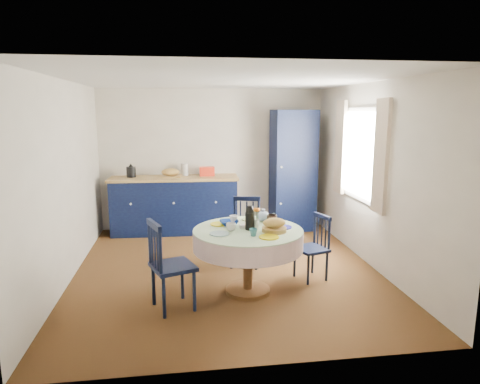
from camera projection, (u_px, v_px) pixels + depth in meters
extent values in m
plane|color=black|center=(227.00, 269.00, 5.79)|extent=(4.50, 4.50, 0.00)
plane|color=white|center=(225.00, 79.00, 5.32)|extent=(4.50, 4.50, 0.00)
cube|color=silver|center=(213.00, 159.00, 7.74)|extent=(4.00, 0.02, 2.50)
cube|color=silver|center=(65.00, 182.00, 5.28)|extent=(0.02, 4.50, 2.50)
cube|color=silver|center=(372.00, 175.00, 5.83)|extent=(0.02, 4.50, 2.50)
plane|color=white|center=(363.00, 155.00, 6.07)|extent=(0.00, 1.20, 1.20)
cube|color=white|center=(381.00, 157.00, 5.37)|extent=(0.05, 0.34, 1.45)
cube|color=white|center=(340.00, 147.00, 6.74)|extent=(0.05, 0.34, 1.45)
cube|color=black|center=(175.00, 206.00, 7.51)|extent=(2.17, 0.73, 0.95)
cube|color=#A98B4D|center=(174.00, 178.00, 7.42)|extent=(2.23, 0.77, 0.04)
cube|color=#A52312|center=(207.00, 172.00, 7.49)|extent=(0.27, 0.15, 0.16)
cube|color=#A98B4D|center=(171.00, 176.00, 7.39)|extent=(0.35, 0.25, 0.02)
ellipsoid|color=#BA8648|center=(170.00, 172.00, 7.38)|extent=(0.31, 0.20, 0.13)
cylinder|color=silver|center=(185.00, 169.00, 7.53)|extent=(0.12, 0.12, 0.22)
cube|color=black|center=(293.00, 171.00, 7.60)|extent=(0.77, 0.57, 2.13)
cylinder|color=white|center=(281.00, 167.00, 7.28)|extent=(0.04, 0.02, 0.04)
cylinder|color=white|center=(280.00, 204.00, 7.40)|extent=(0.04, 0.02, 0.04)
cylinder|color=#593419|center=(248.00, 290.00, 5.07)|extent=(0.53, 0.53, 0.05)
cylinder|color=#593419|center=(248.00, 262.00, 5.00)|extent=(0.11, 0.11, 0.70)
cylinder|color=#593419|center=(248.00, 232.00, 4.94)|extent=(1.21, 1.21, 0.03)
cylinder|color=white|center=(248.00, 240.00, 4.95)|extent=(1.27, 1.27, 0.22)
cylinder|color=white|center=(248.00, 230.00, 4.93)|extent=(1.27, 1.27, 0.01)
cylinder|color=#7DA9AE|center=(219.00, 234.00, 4.75)|extent=(0.22, 0.22, 0.01)
cylinder|color=yellow|center=(269.00, 237.00, 4.62)|extent=(0.22, 0.22, 0.01)
cylinder|color=navy|center=(282.00, 227.00, 5.01)|extent=(0.22, 0.22, 0.01)
cylinder|color=#8BA76E|center=(251.00, 219.00, 5.37)|extent=(0.22, 0.22, 0.01)
cylinder|color=yellow|center=(219.00, 224.00, 5.15)|extent=(0.22, 0.22, 0.01)
cylinder|color=olive|center=(274.00, 230.00, 4.84)|extent=(0.28, 0.28, 0.05)
ellipsoid|color=#BA8648|center=(274.00, 223.00, 4.82)|extent=(0.26, 0.16, 0.11)
cube|color=silver|center=(244.00, 226.00, 5.00)|extent=(0.10, 0.07, 0.04)
cylinder|color=black|center=(194.00, 291.00, 4.56)|extent=(0.04, 0.04, 0.45)
cylinder|color=black|center=(182.00, 280.00, 4.87)|extent=(0.04, 0.04, 0.45)
cylinder|color=black|center=(164.00, 298.00, 4.40)|extent=(0.04, 0.04, 0.45)
cylinder|color=black|center=(154.00, 285.00, 4.71)|extent=(0.04, 0.04, 0.45)
cube|color=black|center=(173.00, 267.00, 4.59)|extent=(0.55, 0.56, 0.04)
cylinder|color=black|center=(160.00, 252.00, 4.30)|extent=(0.04, 0.04, 0.51)
cylinder|color=black|center=(150.00, 242.00, 4.60)|extent=(0.04, 0.04, 0.51)
cube|color=black|center=(154.00, 225.00, 4.41)|extent=(0.18, 0.39, 0.06)
cylinder|color=black|center=(158.00, 251.00, 4.37)|extent=(0.02, 0.02, 0.42)
cylinder|color=black|center=(155.00, 249.00, 4.45)|extent=(0.02, 0.02, 0.42)
cylinder|color=black|center=(152.00, 246.00, 4.54)|extent=(0.02, 0.02, 0.42)
cylinder|color=black|center=(231.00, 253.00, 5.79)|extent=(0.04, 0.04, 0.43)
cylinder|color=black|center=(256.00, 254.00, 5.75)|extent=(0.04, 0.04, 0.43)
cylinder|color=black|center=(235.00, 246.00, 6.11)|extent=(0.04, 0.04, 0.43)
cylinder|color=black|center=(258.00, 247.00, 6.06)|extent=(0.04, 0.04, 0.43)
cube|color=black|center=(245.00, 234.00, 5.88)|extent=(0.51, 0.50, 0.04)
cylinder|color=black|center=(235.00, 214.00, 6.04)|extent=(0.04, 0.04, 0.48)
cylinder|color=black|center=(259.00, 214.00, 5.99)|extent=(0.04, 0.04, 0.48)
cube|color=black|center=(247.00, 199.00, 5.97)|extent=(0.38, 0.14, 0.06)
cylinder|color=black|center=(240.00, 215.00, 6.03)|extent=(0.02, 0.02, 0.40)
cylinder|color=black|center=(247.00, 215.00, 6.02)|extent=(0.02, 0.02, 0.40)
cylinder|color=black|center=(253.00, 215.00, 6.01)|extent=(0.02, 0.02, 0.40)
cylinder|color=black|center=(295.00, 263.00, 5.52)|extent=(0.03, 0.03, 0.38)
cylinder|color=black|center=(308.00, 270.00, 5.26)|extent=(0.03, 0.03, 0.38)
cylinder|color=black|center=(313.00, 259.00, 5.64)|extent=(0.03, 0.03, 0.38)
cylinder|color=black|center=(327.00, 266.00, 5.38)|extent=(0.03, 0.03, 0.38)
cube|color=black|center=(311.00, 249.00, 5.41)|extent=(0.45, 0.46, 0.04)
cylinder|color=black|center=(315.00, 228.00, 5.57)|extent=(0.03, 0.03, 0.42)
cylinder|color=black|center=(329.00, 234.00, 5.31)|extent=(0.03, 0.03, 0.42)
cube|color=black|center=(322.00, 216.00, 5.40)|extent=(0.14, 0.33, 0.05)
cylinder|color=black|center=(318.00, 231.00, 5.51)|extent=(0.02, 0.02, 0.35)
cylinder|color=black|center=(322.00, 233.00, 5.44)|extent=(0.02, 0.02, 0.35)
cylinder|color=black|center=(326.00, 234.00, 5.37)|extent=(0.02, 0.02, 0.35)
imported|color=silver|center=(231.00, 227.00, 4.88)|extent=(0.11, 0.11, 0.09)
imported|color=#32717D|center=(253.00, 232.00, 4.67)|extent=(0.09, 0.09, 0.08)
imported|color=black|center=(272.00, 219.00, 5.22)|extent=(0.13, 0.13, 0.10)
imported|color=silver|center=(234.00, 219.00, 5.21)|extent=(0.10, 0.10, 0.09)
imported|color=navy|center=(229.00, 223.00, 5.11)|extent=(0.23, 0.23, 0.06)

